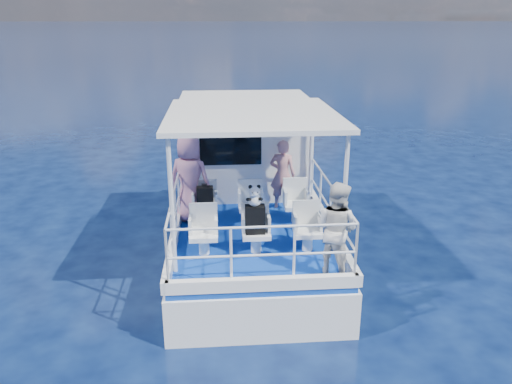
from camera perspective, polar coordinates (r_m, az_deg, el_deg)
The scene contains 20 objects.
ground at distance 10.14m, azimuth -0.49°, elevation -8.68°, with size 2000.00×2000.00×0.00m, color black.
hull at distance 11.03m, azimuth -0.86°, elevation -6.26°, with size 3.00×7.00×1.60m, color white.
deck at distance 10.70m, azimuth -0.88°, elevation -2.14°, with size 2.90×6.90×0.10m, color navy.
cabin at distance 11.59m, azimuth -1.32°, elevation 5.51°, with size 2.85×2.00×2.20m, color white.
canopy at distance 8.91m, azimuth -0.45°, elevation 8.84°, with size 3.00×3.20×0.08m, color white.
canopy_posts at distance 9.14m, azimuth -0.41°, elevation 1.74°, with size 2.77×2.97×2.20m.
railings at distance 9.03m, azimuth -0.25°, elevation -2.52°, with size 2.84×3.59×1.00m, color white, non-canonical shape.
seat_port_fwd at distance 9.85m, azimuth -5.82°, elevation -2.67°, with size 0.48×0.46×0.38m, color white.
seat_center_fwd at distance 9.87m, azimuth -0.59°, elevation -2.53°, with size 0.48×0.46×0.38m, color white.
seat_stbd_fwd at distance 9.96m, azimuth 4.59°, elevation -2.37°, with size 0.48×0.46×0.38m, color white.
seat_port_aft at distance 8.66m, azimuth -5.97°, elevation -5.87°, with size 0.48×0.46×0.38m, color white.
seat_center_aft at distance 8.67m, azimuth 0.01°, elevation -5.70°, with size 0.48×0.46×0.38m, color white.
seat_stbd_aft at distance 8.78m, azimuth 5.90°, elevation -5.47°, with size 0.48×0.46×0.38m, color white.
passenger_port_fwd at distance 9.85m, azimuth -7.58°, elevation 1.52°, with size 0.66×0.47×1.76m, color #C07C9B.
passenger_stbd_fwd at distance 10.49m, azimuth 3.04°, elevation 2.00°, with size 0.54×0.36×1.49m, color #CD8586.
passenger_stbd_aft at distance 7.86m, azimuth 9.17°, elevation -4.16°, with size 0.74×0.57×1.51m, color silver.
backpack_port at distance 9.67m, azimuth -5.84°, elevation -0.57°, with size 0.31×0.18×0.41m, color black.
backpack_center at distance 8.45m, azimuth -0.10°, elevation -3.16°, with size 0.33×0.19×0.50m, color black.
compact_camera at distance 9.58m, azimuth -5.93°, elevation 0.74°, with size 0.11×0.06×0.06m, color black.
panda at distance 8.29m, azimuth -0.17°, elevation -0.41°, with size 0.24×0.20×0.36m, color white, non-canonical shape.
Camera 1 is at (-0.62, -8.94, 4.74)m, focal length 35.00 mm.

